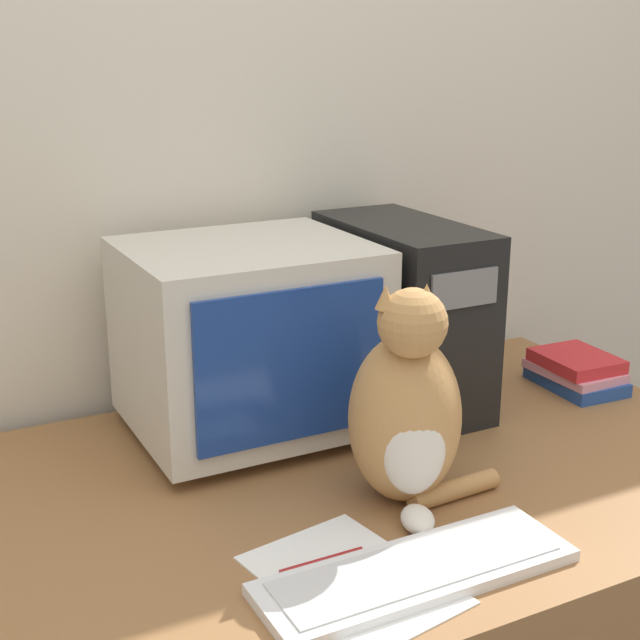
% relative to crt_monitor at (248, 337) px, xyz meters
% --- Properties ---
extents(wall_back, '(7.00, 0.05, 2.50)m').
position_rel_crt_monitor_xyz_m(wall_back, '(0.03, 0.28, 0.34)').
color(wall_back, beige).
rests_on(wall_back, ground_plane).
extents(crt_monitor, '(0.44, 0.39, 0.37)m').
position_rel_crt_monitor_xyz_m(crt_monitor, '(0.00, 0.00, 0.00)').
color(crt_monitor, beige).
rests_on(crt_monitor, desk).
extents(computer_tower, '(0.21, 0.42, 0.38)m').
position_rel_crt_monitor_xyz_m(computer_tower, '(0.34, 0.00, -0.00)').
color(computer_tower, black).
rests_on(computer_tower, desk).
extents(keyboard, '(0.47, 0.15, 0.02)m').
position_rel_crt_monitor_xyz_m(keyboard, '(0.01, -0.57, -0.18)').
color(keyboard, silver).
rests_on(keyboard, desk).
extents(cat, '(0.28, 0.26, 0.38)m').
position_rel_crt_monitor_xyz_m(cat, '(0.12, -0.37, -0.04)').
color(cat, '#B7844C').
rests_on(cat, desk).
extents(book_stack, '(0.15, 0.21, 0.08)m').
position_rel_crt_monitor_xyz_m(book_stack, '(0.73, -0.11, -0.16)').
color(book_stack, '#234793').
rests_on(book_stack, desk).
extents(pen, '(0.13, 0.01, 0.01)m').
position_rel_crt_monitor_xyz_m(pen, '(-0.09, -0.48, -0.19)').
color(pen, maroon).
rests_on(pen, desk).
extents(paper_sheet, '(0.26, 0.33, 0.00)m').
position_rel_crt_monitor_xyz_m(paper_sheet, '(-0.07, -0.54, -0.19)').
color(paper_sheet, white).
rests_on(paper_sheet, desk).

